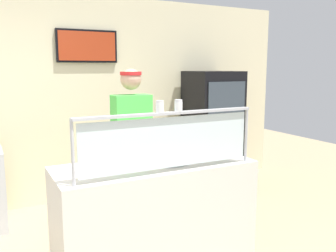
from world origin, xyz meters
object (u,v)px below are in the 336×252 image
Objects in this scene: pizza_tray at (167,160)px; pepper_flake_shaker at (178,106)px; parmesan_shaker at (160,107)px; worker_figure at (133,143)px; pizza_server at (168,158)px; drink_fridge at (212,130)px.

pizza_tray is 4.60× the size of pepper_flake_shaker.
parmesan_shaker is 1.00× the size of pepper_flake_shaker.
pizza_tray is 0.64m from worker_figure.
pepper_flake_shaker is 0.05× the size of worker_figure.
pepper_flake_shaker is 1.04m from worker_figure.
pizza_server is 0.56m from pepper_flake_shaker.
worker_figure is 1.89m from drink_fridge.
pizza_server is 0.16× the size of drink_fridge.
pepper_flake_shaker is at bearing -130.82° from drink_fridge.
parmesan_shaker is (-0.22, -0.28, 0.48)m from pizza_server.
pepper_flake_shaker is at bearing -88.92° from worker_figure.
pizza_server is at bearing -74.86° from pizza_tray.
drink_fridge reaches higher than pizza_tray.
pizza_server is (0.01, -0.02, 0.02)m from pizza_tray.
pizza_server is at bearing 51.90° from parmesan_shaker.
pizza_tray is 1.52× the size of pizza_server.
pepper_flake_shaker is 0.05× the size of drink_fridge.
parmesan_shaker is 0.05× the size of worker_figure.
pizza_server is 0.66m from worker_figure.
parmesan_shaker is at bearing -125.51° from pizza_tray.
worker_figure reaches higher than pizza_server.
pepper_flake_shaker reaches higher than pizza_tray.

